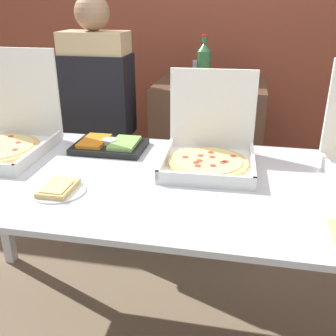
% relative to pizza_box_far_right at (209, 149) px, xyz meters
% --- Properties ---
extents(brick_wall_behind, '(10.00, 0.06, 2.80)m').
position_rel_pizza_box_far_right_xyz_m(brick_wall_behind, '(-0.15, 1.50, 0.41)').
color(brick_wall_behind, brown).
rests_on(brick_wall_behind, ground_plane).
extents(buffet_table, '(2.43, 0.99, 0.92)m').
position_rel_pizza_box_far_right_xyz_m(buffet_table, '(-0.15, -0.20, -0.17)').
color(buffet_table, silver).
rests_on(buffet_table, ground_plane).
extents(pizza_box_far_right, '(0.43, 0.44, 0.41)m').
position_rel_pizza_box_far_right_xyz_m(pizza_box_far_right, '(0.00, 0.00, 0.00)').
color(pizza_box_far_right, white).
rests_on(pizza_box_far_right, buffet_table).
extents(pizza_box_far_left, '(0.50, 0.51, 0.48)m').
position_rel_pizza_box_far_right_xyz_m(pizza_box_far_left, '(-1.05, -0.02, 0.01)').
color(pizza_box_far_left, white).
rests_on(pizza_box_far_left, buffet_table).
extents(paper_plate_front_center, '(0.22, 0.22, 0.03)m').
position_rel_pizza_box_far_right_xyz_m(paper_plate_front_center, '(-0.56, -0.40, -0.06)').
color(paper_plate_front_center, white).
rests_on(paper_plate_front_center, buffet_table).
extents(veggie_tray, '(0.36, 0.25, 0.05)m').
position_rel_pizza_box_far_right_xyz_m(veggie_tray, '(-0.52, 0.09, -0.05)').
color(veggie_tray, black).
rests_on(veggie_tray, buffet_table).
extents(sideboard_podium, '(0.72, 0.58, 1.12)m').
position_rel_pizza_box_far_right_xyz_m(sideboard_podium, '(-0.09, 0.90, -0.44)').
color(sideboard_podium, '#4C3323').
rests_on(sideboard_podium, ground_plane).
extents(soda_bottle, '(0.09, 0.09, 0.30)m').
position_rel_pizza_box_far_right_xyz_m(soda_bottle, '(-0.13, 0.87, 0.26)').
color(soda_bottle, '#2D6638').
rests_on(soda_bottle, sideboard_podium).
extents(soda_can_silver, '(0.07, 0.07, 0.12)m').
position_rel_pizza_box_far_right_xyz_m(soda_can_silver, '(-0.19, 1.02, 0.19)').
color(soda_can_silver, silver).
rests_on(soda_can_silver, sideboard_podium).
extents(person_server_vest, '(0.42, 0.24, 1.66)m').
position_rel_pizza_box_far_right_xyz_m(person_server_vest, '(-0.77, 0.62, -0.06)').
color(person_server_vest, '#473D33').
rests_on(person_server_vest, ground_plane).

